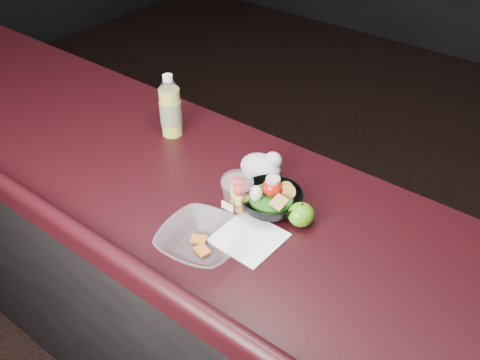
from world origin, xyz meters
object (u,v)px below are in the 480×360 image
object	(u,v)px
fruit_cup	(237,192)
green_apple	(301,215)
lemonade_bottle	(170,110)
snack_bowl	(270,200)
takeout_bowl	(202,241)

from	to	relation	value
fruit_cup	green_apple	xyz separation A→B (m)	(0.17, 0.06, -0.03)
lemonade_bottle	fruit_cup	distance (m)	0.45
lemonade_bottle	snack_bowl	distance (m)	0.50
fruit_cup	snack_bowl	size ratio (longest dim) A/B	0.59
lemonade_bottle	green_apple	size ratio (longest dim) A/B	2.91
fruit_cup	green_apple	distance (m)	0.18
takeout_bowl	fruit_cup	bearing A→B (deg)	96.31
green_apple	snack_bowl	world-z (taller)	snack_bowl
snack_bowl	lemonade_bottle	bearing A→B (deg)	166.44
green_apple	fruit_cup	bearing A→B (deg)	-160.19
green_apple	snack_bowl	distance (m)	0.10
green_apple	takeout_bowl	bearing A→B (deg)	-122.69
green_apple	snack_bowl	size ratio (longest dim) A/B	0.34
lemonade_bottle	takeout_bowl	bearing A→B (deg)	-38.76
snack_bowl	takeout_bowl	size ratio (longest dim) A/B	0.90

